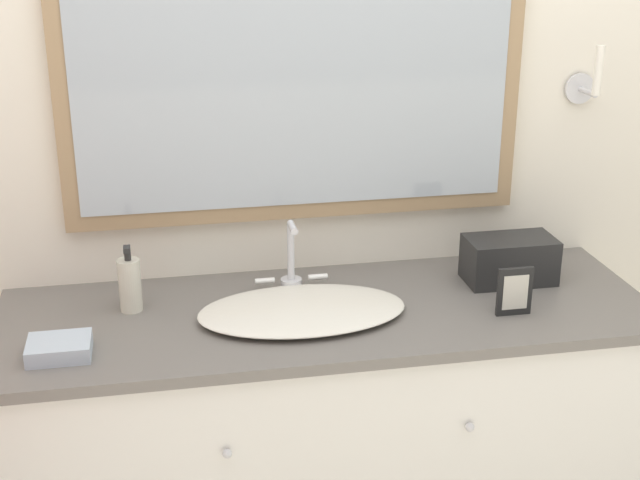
{
  "coord_description": "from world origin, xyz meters",
  "views": [
    {
      "loc": [
        -0.43,
        -1.83,
        1.92
      ],
      "look_at": [
        -0.02,
        0.3,
        1.1
      ],
      "focal_mm": 50.0,
      "sensor_mm": 36.0,
      "label": 1
    }
  ],
  "objects_px": {
    "sink_basin": "(302,308)",
    "picture_frame": "(515,291)",
    "soap_bottle": "(130,284)",
    "appliance_box": "(510,260)"
  },
  "relations": [
    {
      "from": "appliance_box",
      "to": "picture_frame",
      "type": "xyz_separation_m",
      "value": [
        -0.07,
        -0.22,
        0.0
      ]
    },
    {
      "from": "appliance_box",
      "to": "picture_frame",
      "type": "relative_size",
      "value": 1.91
    },
    {
      "from": "soap_bottle",
      "to": "picture_frame",
      "type": "distance_m",
      "value": 1.02
    },
    {
      "from": "soap_bottle",
      "to": "sink_basin",
      "type": "bearing_deg",
      "value": -14.74
    },
    {
      "from": "sink_basin",
      "to": "soap_bottle",
      "type": "bearing_deg",
      "value": 165.26
    },
    {
      "from": "picture_frame",
      "to": "appliance_box",
      "type": "bearing_deg",
      "value": 71.09
    },
    {
      "from": "soap_bottle",
      "to": "picture_frame",
      "type": "bearing_deg",
      "value": -12.4
    },
    {
      "from": "soap_bottle",
      "to": "picture_frame",
      "type": "height_order",
      "value": "soap_bottle"
    },
    {
      "from": "sink_basin",
      "to": "picture_frame",
      "type": "bearing_deg",
      "value": -10.49
    },
    {
      "from": "soap_bottle",
      "to": "appliance_box",
      "type": "xyz_separation_m",
      "value": [
        1.07,
        -0.0,
        -0.01
      ]
    }
  ]
}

